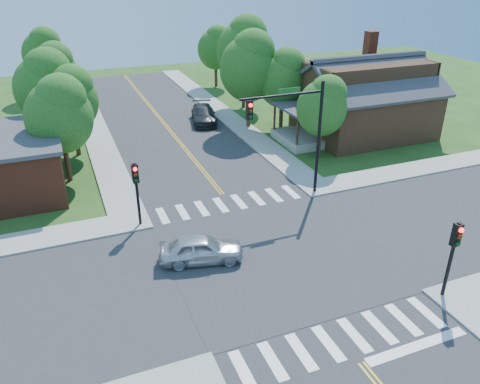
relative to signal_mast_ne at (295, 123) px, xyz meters
name	(u,v)px	position (x,y,z in m)	size (l,w,h in m)	color
ground	(273,257)	(-3.91, -5.59, -4.85)	(100.00, 100.00, 0.00)	#244A17
road_ns	(273,257)	(-3.91, -5.59, -4.83)	(10.00, 90.00, 0.04)	#2D2D30
road_ew	(273,257)	(-3.91, -5.59, -4.83)	(90.00, 10.00, 0.04)	#2D2D30
intersection_patch	(273,257)	(-3.91, -5.59, -4.85)	(10.20, 10.20, 0.06)	#2D2D30
sidewalk_ne	(356,126)	(11.90, 10.23, -4.78)	(40.00, 40.00, 0.14)	#9E9B93
crosswalk_north	(230,203)	(-3.91, 0.61, -4.80)	(8.85, 2.00, 0.01)	white
crosswalk_south	(342,339)	(-3.91, -11.79, -4.80)	(8.85, 2.00, 0.01)	white
centerline	(273,256)	(-3.91, -5.59, -4.80)	(0.30, 90.00, 0.01)	gold
stop_bar	(417,347)	(-1.41, -13.19, -4.85)	(4.60, 0.45, 0.09)	white
signal_mast_ne	(295,123)	(0.00, 0.00, 0.00)	(5.30, 0.42, 7.20)	black
signal_pole_se	(454,246)	(1.69, -11.21, -2.19)	(0.34, 0.42, 3.80)	black
signal_pole_nw	(136,183)	(-9.51, -0.01, -2.19)	(0.34, 0.42, 3.80)	black
house_ne	(364,95)	(11.19, 8.65, -1.52)	(13.05, 8.80, 7.11)	#361D13
tree_e_a	(323,105)	(5.03, 5.08, -0.73)	(3.70, 3.52, 6.29)	#382314
tree_e_b	(284,77)	(5.33, 12.06, -0.18)	(4.20, 3.99, 7.13)	#382314
tree_e_c	(245,47)	(5.02, 19.92, 1.05)	(5.30, 5.03, 9.01)	#382314
tree_e_d	(216,46)	(5.34, 29.30, -0.27)	(4.12, 3.91, 7.00)	#382314
tree_w_a	(60,112)	(-12.68, 7.85, -0.10)	(4.27, 4.05, 7.26)	#382314
tree_w_b	(47,85)	(-13.21, 14.17, 0.33)	(4.65, 4.42, 7.90)	#382314
tree_w_c	(54,69)	(-12.47, 22.13, -0.14)	(4.23, 4.02, 7.20)	#382314
tree_w_d	(44,51)	(-13.07, 31.52, -0.01)	(4.35, 4.13, 7.39)	#382314
tree_house	(250,64)	(2.93, 13.67, 0.72)	(5.00, 4.75, 8.50)	#382314
tree_bldg	(71,97)	(-11.74, 12.51, -0.34)	(4.05, 3.85, 6.89)	#382314
car_silver	(201,249)	(-7.39, -4.58, -4.15)	(4.39, 2.58, 1.40)	silver
car_dgrey	(204,115)	(-0.41, 16.56, -4.10)	(3.19, 5.48, 1.49)	#282B2D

